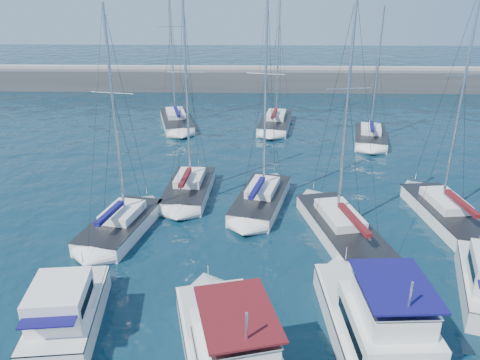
{
  "coord_description": "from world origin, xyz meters",
  "views": [
    {
      "loc": [
        -1.82,
        -20.25,
        14.7
      ],
      "look_at": [
        -2.61,
        7.9,
        3.0
      ],
      "focal_mm": 35.0,
      "sensor_mm": 36.0,
      "label": 1
    }
  ],
  "objects_px": {
    "motor_yacht_stbd_inner": "(379,333)",
    "sailboat_mid_d": "(342,229)",
    "sailboat_back_a": "(176,120)",
    "sailboat_back_b": "(275,122)",
    "sailboat_back_c": "(370,137)",
    "sailboat_mid_b": "(189,189)",
    "sailboat_mid_e": "(447,213)",
    "motor_yacht_port_outer": "(66,313)",
    "sailboat_mid_a": "(121,225)",
    "sailboat_mid_c": "(261,199)"
  },
  "relations": [
    {
      "from": "sailboat_mid_b",
      "to": "sailboat_back_b",
      "type": "distance_m",
      "value": 20.24
    },
    {
      "from": "motor_yacht_stbd_inner",
      "to": "sailboat_back_b",
      "type": "height_order",
      "value": "sailboat_back_b"
    },
    {
      "from": "sailboat_mid_b",
      "to": "sailboat_mid_e",
      "type": "bearing_deg",
      "value": -8.2
    },
    {
      "from": "motor_yacht_stbd_inner",
      "to": "sailboat_back_c",
      "type": "relative_size",
      "value": 0.73
    },
    {
      "from": "sailboat_mid_d",
      "to": "sailboat_mid_e",
      "type": "xyz_separation_m",
      "value": [
        7.47,
        2.35,
        0.02
      ]
    },
    {
      "from": "sailboat_mid_e",
      "to": "sailboat_mid_c",
      "type": "bearing_deg",
      "value": 164.61
    },
    {
      "from": "motor_yacht_stbd_inner",
      "to": "sailboat_mid_d",
      "type": "distance_m",
      "value": 10.43
    },
    {
      "from": "sailboat_mid_a",
      "to": "sailboat_back_b",
      "type": "height_order",
      "value": "sailboat_back_b"
    },
    {
      "from": "sailboat_mid_c",
      "to": "sailboat_back_a",
      "type": "relative_size",
      "value": 0.87
    },
    {
      "from": "sailboat_back_a",
      "to": "sailboat_back_b",
      "type": "bearing_deg",
      "value": -16.79
    },
    {
      "from": "sailboat_mid_b",
      "to": "sailboat_mid_e",
      "type": "relative_size",
      "value": 0.95
    },
    {
      "from": "sailboat_mid_d",
      "to": "sailboat_mid_e",
      "type": "relative_size",
      "value": 0.96
    },
    {
      "from": "sailboat_back_b",
      "to": "motor_yacht_port_outer",
      "type": "bearing_deg",
      "value": -99.37
    },
    {
      "from": "sailboat_mid_a",
      "to": "sailboat_back_c",
      "type": "xyz_separation_m",
      "value": [
        20.38,
        19.5,
        -0.01
      ]
    },
    {
      "from": "motor_yacht_port_outer",
      "to": "motor_yacht_stbd_inner",
      "type": "distance_m",
      "value": 13.86
    },
    {
      "from": "sailboat_mid_b",
      "to": "sailboat_back_b",
      "type": "xyz_separation_m",
      "value": [
        7.32,
        18.87,
        0.03
      ]
    },
    {
      "from": "sailboat_mid_a",
      "to": "sailboat_back_a",
      "type": "relative_size",
      "value": 0.83
    },
    {
      "from": "sailboat_back_a",
      "to": "sailboat_back_c",
      "type": "height_order",
      "value": "sailboat_back_a"
    },
    {
      "from": "sailboat_mid_a",
      "to": "sailboat_mid_c",
      "type": "distance_m",
      "value": 9.99
    },
    {
      "from": "motor_yacht_stbd_inner",
      "to": "sailboat_mid_c",
      "type": "xyz_separation_m",
      "value": [
        -4.75,
        14.69,
        -0.6
      ]
    },
    {
      "from": "sailboat_mid_b",
      "to": "sailboat_back_a",
      "type": "height_order",
      "value": "sailboat_back_a"
    },
    {
      "from": "sailboat_mid_a",
      "to": "sailboat_mid_e",
      "type": "bearing_deg",
      "value": 17.67
    },
    {
      "from": "sailboat_mid_d",
      "to": "sailboat_mid_e",
      "type": "bearing_deg",
      "value": 4.88
    },
    {
      "from": "sailboat_back_b",
      "to": "sailboat_back_c",
      "type": "bearing_deg",
      "value": -20.88
    },
    {
      "from": "motor_yacht_port_outer",
      "to": "sailboat_back_b",
      "type": "distance_m",
      "value": 35.81
    },
    {
      "from": "sailboat_mid_a",
      "to": "sailboat_mid_b",
      "type": "xyz_separation_m",
      "value": [
        3.64,
        5.92,
        0.0
      ]
    },
    {
      "from": "sailboat_mid_e",
      "to": "sailboat_back_b",
      "type": "distance_m",
      "value": 24.9
    },
    {
      "from": "motor_yacht_stbd_inner",
      "to": "sailboat_mid_b",
      "type": "distance_m",
      "value": 19.31
    },
    {
      "from": "sailboat_mid_e",
      "to": "sailboat_mid_a",
      "type": "bearing_deg",
      "value": 179.41
    },
    {
      "from": "motor_yacht_stbd_inner",
      "to": "sailboat_back_b",
      "type": "relative_size",
      "value": 0.53
    },
    {
      "from": "sailboat_mid_d",
      "to": "motor_yacht_port_outer",
      "type": "bearing_deg",
      "value": -159.38
    },
    {
      "from": "sailboat_mid_d",
      "to": "sailboat_back_b",
      "type": "distance_m",
      "value": 25.06
    },
    {
      "from": "motor_yacht_stbd_inner",
      "to": "sailboat_mid_e",
      "type": "xyz_separation_m",
      "value": [
        7.77,
        12.75,
        -0.61
      ]
    },
    {
      "from": "sailboat_mid_b",
      "to": "sailboat_back_b",
      "type": "relative_size",
      "value": 0.79
    },
    {
      "from": "sailboat_mid_d",
      "to": "sailboat_back_c",
      "type": "bearing_deg",
      "value": 59.71
    },
    {
      "from": "sailboat_mid_c",
      "to": "sailboat_mid_d",
      "type": "distance_m",
      "value": 6.63
    },
    {
      "from": "sailboat_mid_a",
      "to": "motor_yacht_stbd_inner",
      "type": "bearing_deg",
      "value": -25.52
    },
    {
      "from": "sailboat_mid_b",
      "to": "motor_yacht_port_outer",
      "type": "bearing_deg",
      "value": -100.15
    },
    {
      "from": "motor_yacht_stbd_inner",
      "to": "sailboat_back_b",
      "type": "bearing_deg",
      "value": 91.08
    },
    {
      "from": "sailboat_mid_d",
      "to": "sailboat_back_a",
      "type": "xyz_separation_m",
      "value": [
        -14.45,
        25.32,
        0.03
      ]
    },
    {
      "from": "sailboat_mid_a",
      "to": "sailboat_back_b",
      "type": "bearing_deg",
      "value": 77.81
    },
    {
      "from": "sailboat_back_c",
      "to": "sailboat_mid_e",
      "type": "bearing_deg",
      "value": -74.61
    },
    {
      "from": "sailboat_mid_b",
      "to": "sailboat_back_c",
      "type": "height_order",
      "value": "sailboat_mid_b"
    },
    {
      "from": "motor_yacht_port_outer",
      "to": "sailboat_back_b",
      "type": "relative_size",
      "value": 0.36
    },
    {
      "from": "sailboat_back_a",
      "to": "sailboat_back_c",
      "type": "distance_m",
      "value": 21.48
    },
    {
      "from": "sailboat_mid_c",
      "to": "sailboat_mid_d",
      "type": "height_order",
      "value": "sailboat_mid_c"
    },
    {
      "from": "sailboat_back_a",
      "to": "sailboat_back_b",
      "type": "distance_m",
      "value": 11.29
    },
    {
      "from": "motor_yacht_stbd_inner",
      "to": "sailboat_back_c",
      "type": "height_order",
      "value": "sailboat_back_c"
    },
    {
      "from": "sailboat_mid_b",
      "to": "sailboat_back_c",
      "type": "distance_m",
      "value": 21.55
    },
    {
      "from": "sailboat_mid_e",
      "to": "sailboat_back_c",
      "type": "bearing_deg",
      "value": 87.43
    }
  ]
}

